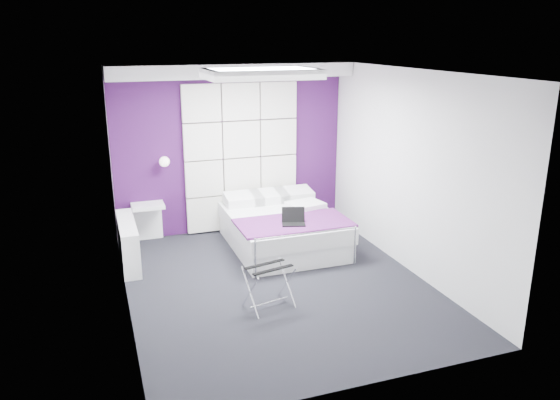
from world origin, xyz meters
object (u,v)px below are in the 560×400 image
luggage_rack (269,287)px  laptop (292,220)px  nightstand (148,206)px  wall_lamp (164,161)px  radiator (128,243)px  bed (282,228)px

luggage_rack → laptop: laptop is taller
nightstand → laptop: bearing=-36.9°
nightstand → laptop: laptop is taller
wall_lamp → laptop: wall_lamp is taller
radiator → luggage_rack: bearing=-52.3°
nightstand → luggage_rack: size_ratio=0.92×
laptop → wall_lamp: bearing=154.3°
radiator → bed: 2.18m
wall_lamp → bed: 2.00m
luggage_rack → wall_lamp: bearing=93.9°
radiator → nightstand: (0.36, 0.72, 0.27)m
bed → nightstand: bed is taller
wall_lamp → bed: (1.54, -0.86, -0.94)m
wall_lamp → laptop: size_ratio=0.48×
radiator → bed: (2.18, -0.10, -0.02)m
radiator → laptop: laptop is taller
luggage_rack → laptop: 1.44m
radiator → nightstand: 0.85m
radiator → laptop: (2.14, -0.62, 0.28)m
radiator → luggage_rack: size_ratio=2.36×
bed → radiator: bearing=177.3°
wall_lamp → luggage_rack: size_ratio=0.29×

